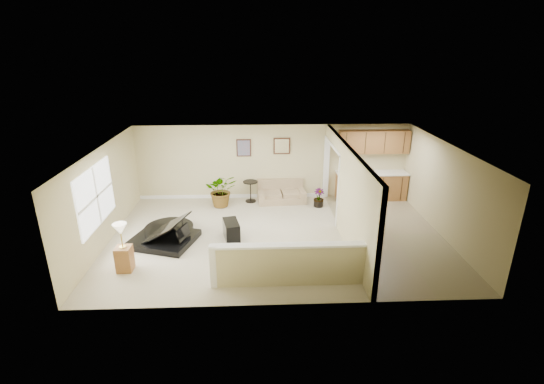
{
  "coord_description": "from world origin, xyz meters",
  "views": [
    {
      "loc": [
        -0.55,
        -9.62,
        4.92
      ],
      "look_at": [
        -0.13,
        0.4,
        1.16
      ],
      "focal_mm": 26.0,
      "sensor_mm": 36.0,
      "label": 1
    }
  ],
  "objects_px": {
    "piano_bench": "(231,230)",
    "accent_table": "(250,189)",
    "lamp_stand": "(123,251)",
    "small_plant": "(319,199)",
    "piano": "(161,219)",
    "palm_plant": "(222,190)",
    "loveseat": "(281,191)"
  },
  "relations": [
    {
      "from": "piano",
      "to": "loveseat",
      "type": "height_order",
      "value": "piano"
    },
    {
      "from": "lamp_stand",
      "to": "accent_table",
      "type": "bearing_deg",
      "value": 55.46
    },
    {
      "from": "piano",
      "to": "loveseat",
      "type": "distance_m",
      "value": 4.32
    },
    {
      "from": "piano_bench",
      "to": "palm_plant",
      "type": "height_order",
      "value": "palm_plant"
    },
    {
      "from": "accent_table",
      "to": "small_plant",
      "type": "xyz_separation_m",
      "value": [
        2.2,
        -0.52,
        -0.2
      ]
    },
    {
      "from": "piano_bench",
      "to": "palm_plant",
      "type": "bearing_deg",
      "value": 100.48
    },
    {
      "from": "loveseat",
      "to": "lamp_stand",
      "type": "distance_m",
      "value": 5.74
    },
    {
      "from": "small_plant",
      "to": "palm_plant",
      "type": "bearing_deg",
      "value": 176.92
    },
    {
      "from": "piano_bench",
      "to": "lamp_stand",
      "type": "distance_m",
      "value": 2.82
    },
    {
      "from": "piano",
      "to": "lamp_stand",
      "type": "bearing_deg",
      "value": -92.82
    },
    {
      "from": "accent_table",
      "to": "small_plant",
      "type": "bearing_deg",
      "value": -13.21
    },
    {
      "from": "palm_plant",
      "to": "lamp_stand",
      "type": "relative_size",
      "value": 0.93
    },
    {
      "from": "small_plant",
      "to": "lamp_stand",
      "type": "distance_m",
      "value": 6.25
    },
    {
      "from": "piano",
      "to": "lamp_stand",
      "type": "relative_size",
      "value": 1.82
    },
    {
      "from": "piano",
      "to": "palm_plant",
      "type": "height_order",
      "value": "piano"
    },
    {
      "from": "piano",
      "to": "piano_bench",
      "type": "height_order",
      "value": "piano"
    },
    {
      "from": "piano_bench",
      "to": "small_plant",
      "type": "distance_m",
      "value": 3.44
    },
    {
      "from": "accent_table",
      "to": "lamp_stand",
      "type": "relative_size",
      "value": 0.6
    },
    {
      "from": "piano",
      "to": "accent_table",
      "type": "xyz_separation_m",
      "value": [
        2.32,
        2.67,
        -0.17
      ]
    },
    {
      "from": "piano",
      "to": "piano_bench",
      "type": "distance_m",
      "value": 1.86
    },
    {
      "from": "small_plant",
      "to": "accent_table",
      "type": "bearing_deg",
      "value": 166.79
    },
    {
      "from": "palm_plant",
      "to": "small_plant",
      "type": "xyz_separation_m",
      "value": [
        3.12,
        -0.17,
        -0.28
      ]
    },
    {
      "from": "accent_table",
      "to": "lamp_stand",
      "type": "bearing_deg",
      "value": -124.54
    },
    {
      "from": "accent_table",
      "to": "small_plant",
      "type": "height_order",
      "value": "accent_table"
    },
    {
      "from": "piano",
      "to": "lamp_stand",
      "type": "height_order",
      "value": "piano"
    },
    {
      "from": "piano",
      "to": "small_plant",
      "type": "xyz_separation_m",
      "value": [
        4.52,
        2.15,
        -0.37
      ]
    },
    {
      "from": "small_plant",
      "to": "lamp_stand",
      "type": "bearing_deg",
      "value": -144.27
    },
    {
      "from": "accent_table",
      "to": "palm_plant",
      "type": "height_order",
      "value": "palm_plant"
    },
    {
      "from": "piano_bench",
      "to": "accent_table",
      "type": "xyz_separation_m",
      "value": [
        0.49,
        2.65,
        0.21
      ]
    },
    {
      "from": "palm_plant",
      "to": "piano_bench",
      "type": "bearing_deg",
      "value": -79.52
    },
    {
      "from": "piano_bench",
      "to": "accent_table",
      "type": "distance_m",
      "value": 2.71
    },
    {
      "from": "piano_bench",
      "to": "accent_table",
      "type": "height_order",
      "value": "accent_table"
    }
  ]
}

